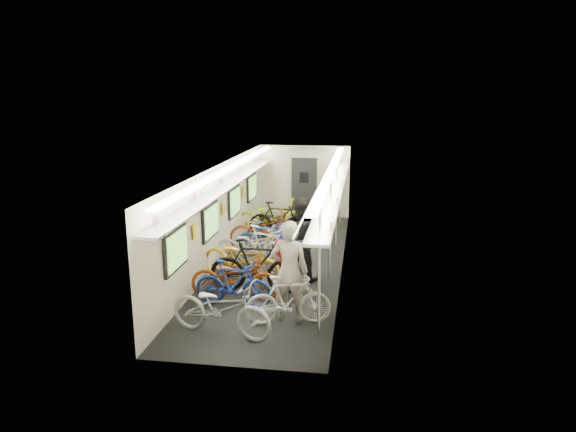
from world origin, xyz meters
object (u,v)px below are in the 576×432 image
(bicycle_1, at_px, (233,284))
(backpack, at_px, (283,251))
(passenger_mid, at_px, (301,238))
(passenger_near, at_px, (289,271))
(bicycle_0, at_px, (221,308))

(bicycle_1, relative_size, backpack, 4.08)
(bicycle_1, distance_m, passenger_mid, 2.12)
(bicycle_1, height_order, passenger_near, passenger_near)
(bicycle_0, distance_m, bicycle_1, 1.24)
(bicycle_1, xyz_separation_m, passenger_near, (1.17, -0.46, 0.47))
(bicycle_0, relative_size, bicycle_1, 1.22)
(passenger_near, height_order, backpack, passenger_near)
(bicycle_0, xyz_separation_m, backpack, (0.93, 0.90, 0.78))
(backpack, bearing_deg, bicycle_0, -125.01)
(bicycle_0, bearing_deg, passenger_near, -40.27)
(passenger_near, bearing_deg, bicycle_1, -20.55)
(bicycle_0, relative_size, passenger_mid, 1.01)
(bicycle_1, bearing_deg, bicycle_0, -170.09)
(backpack, bearing_deg, passenger_mid, 98.56)
(bicycle_0, height_order, backpack, backpack)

